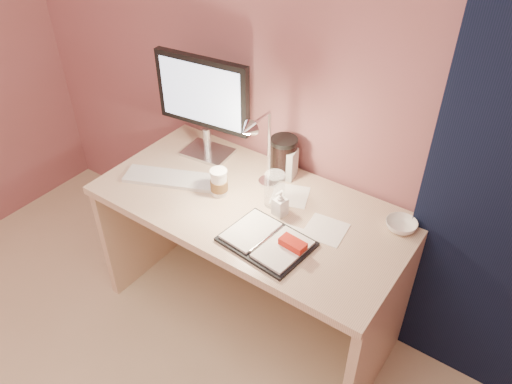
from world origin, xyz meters
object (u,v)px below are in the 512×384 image
Objects in this scene: planner at (269,241)px; desk_lamp at (256,147)px; keyboard at (171,178)px; dark_jar at (283,159)px; desk at (261,232)px; lotion_bottle at (280,203)px; coffee_cup at (219,183)px; product_box at (285,163)px; bowl at (401,225)px; monitor at (204,99)px; clear_cup at (275,189)px.

planner is 0.40m from desk_lamp.
dark_jar reaches higher than keyboard.
desk is 0.33m from lotion_bottle.
dark_jar is at bearing 17.10° from keyboard.
planner is 2.84× the size of coffee_cup.
lotion_bottle reaches higher than desk.
dark_jar is 0.44× the size of desk_lamp.
desk is 8.11× the size of dark_jar.
product_box is (0.01, 0.18, 0.30)m from desk.
coffee_cup reaches higher than bowl.
monitor reaches higher than dark_jar.
desk is at bearing 135.92° from planner.
clear_cup is at bearing -22.29° from monitor.
planner is at bearing -135.84° from bowl.
planner reaches higher than desk.
bowl is 0.75× the size of dark_jar.
desk_lamp is at bearing -94.46° from dark_jar.
desk_lamp is at bearing -24.97° from monitor.
dark_jar reaches higher than coffee_cup.
monitor is at bearing 154.95° from planner.
clear_cup is at bearing -8.58° from keyboard.
coffee_cup is 0.74× the size of dark_jar.
clear_cup reaches higher than coffee_cup.
monitor is 0.56m from clear_cup.
product_box is (0.17, 0.28, 0.01)m from coffee_cup.
clear_cup is at bearing -11.82° from desk.
bowl is (0.52, 0.16, -0.06)m from clear_cup.
lotion_bottle is (-0.06, 0.18, 0.05)m from planner.
planner is at bearing -37.17° from monitor.
dark_jar is at bearing 121.62° from planner.
dark_jar is at bearing 84.87° from desk_lamp.
desk_lamp is (-0.23, 0.24, 0.23)m from planner.
desk is 0.49m from keyboard.
clear_cup reaches higher than planner.
dark_jar reaches higher than planner.
planner is 0.55m from bowl.
product_box is at bearing 79.74° from desk_lamp.
lotion_bottle is 0.30m from dark_jar.
keyboard is (0.00, -0.27, -0.30)m from monitor.
desk_lamp is at bearing -3.28° from keyboard.
bowl is at bearing -5.44° from monitor.
coffee_cup is at bearing 164.11° from planner.
dark_jar is at bearing 113.43° from clear_cup.
desk is 3.55× the size of desk_lamp.
desk is 0.35m from product_box.
clear_cup is at bearing 19.03° from coffee_cup.
product_box is at bearing 86.95° from desk.
keyboard is at bearing -95.72° from monitor.
coffee_cup is 0.33m from product_box.
monitor is 0.63m from lotion_bottle.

